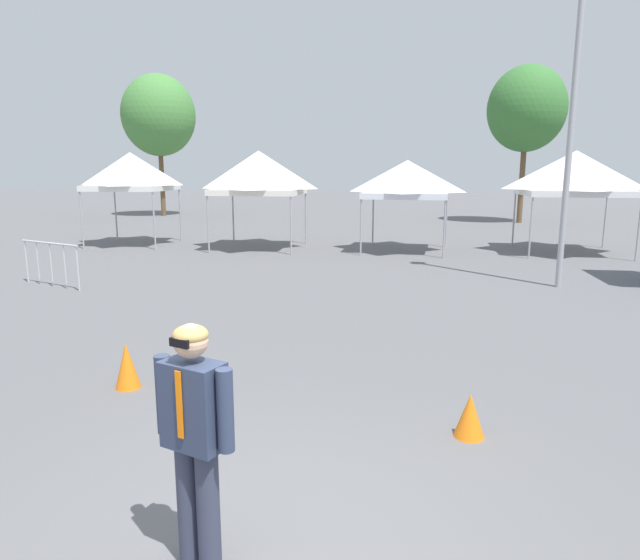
% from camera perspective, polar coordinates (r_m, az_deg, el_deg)
% --- Properties ---
extents(ground_plane, '(140.00, 140.00, 0.00)m').
position_cam_1_polar(ground_plane, '(4.61, -5.61, -25.72)').
color(ground_plane, '#5B5B5E').
extents(canopy_tent_behind_center, '(2.96, 2.96, 3.40)m').
position_cam_1_polar(canopy_tent_behind_center, '(22.13, -18.74, 10.43)').
color(canopy_tent_behind_center, '#9E9EA3').
rests_on(canopy_tent_behind_center, ground).
extents(canopy_tent_far_left, '(3.03, 3.03, 3.43)m').
position_cam_1_polar(canopy_tent_far_left, '(20.10, -6.27, 10.82)').
color(canopy_tent_far_left, '#9E9EA3').
rests_on(canopy_tent_far_left, ground).
extents(canopy_tent_right_of_center, '(3.02, 3.02, 3.09)m').
position_cam_1_polar(canopy_tent_right_of_center, '(19.49, 8.87, 10.13)').
color(canopy_tent_right_of_center, '#9E9EA3').
rests_on(canopy_tent_right_of_center, ground).
extents(canopy_tent_left_of_center, '(3.33, 3.33, 3.40)m').
position_cam_1_polar(canopy_tent_left_of_center, '(20.63, 24.55, 9.89)').
color(canopy_tent_left_of_center, '#9E9EA3').
rests_on(canopy_tent_left_of_center, ground).
extents(person_foreground, '(0.62, 0.37, 1.78)m').
position_cam_1_polar(person_foreground, '(3.99, -12.65, -14.78)').
color(person_foreground, '#33384C').
rests_on(person_foreground, ground).
extents(light_pole_near_lift, '(0.36, 0.36, 9.59)m').
position_cam_1_polar(light_pole_near_lift, '(14.60, 24.80, 20.48)').
color(light_pole_near_lift, '#9E9EA3').
rests_on(light_pole_near_lift, ground).
extents(tree_behind_tents_left, '(4.33, 4.33, 8.34)m').
position_cam_1_polar(tree_behind_tents_left, '(35.94, -16.14, 15.82)').
color(tree_behind_tents_left, brown).
rests_on(tree_behind_tents_left, ground).
extents(tree_behind_tents_center, '(3.97, 3.97, 8.05)m').
position_cam_1_polar(tree_behind_tents_center, '(31.92, 20.33, 16.04)').
color(tree_behind_tents_center, brown).
rests_on(tree_behind_tents_center, ground).
extents(crowd_barrier_by_lift, '(1.97, 0.82, 1.08)m').
position_cam_1_polar(crowd_barrier_by_lift, '(14.85, -25.81, 2.26)').
color(crowd_barrier_by_lift, '#B7BABF').
rests_on(crowd_barrier_by_lift, ground).
extents(traffic_cone_lot_center, '(0.32, 0.32, 0.47)m').
position_cam_1_polar(traffic_cone_lot_center, '(6.22, 15.03, -13.18)').
color(traffic_cone_lot_center, orange).
rests_on(traffic_cone_lot_center, ground).
extents(traffic_cone_near_barrier, '(0.32, 0.32, 0.60)m').
position_cam_1_polar(traffic_cone_near_barrier, '(7.66, -19.09, -8.23)').
color(traffic_cone_near_barrier, orange).
rests_on(traffic_cone_near_barrier, ground).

